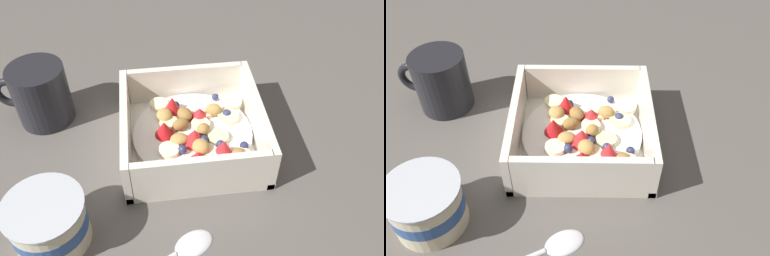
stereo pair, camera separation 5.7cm
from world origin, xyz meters
The scene contains 5 objects.
ground_plane centered at (0.00, 0.00, 0.00)m, with size 2.40×2.40×0.00m, color #56514C.
fruit_bowl centered at (-0.01, 0.00, 0.02)m, with size 0.19×0.19×0.07m.
spoon centered at (-0.18, 0.04, 0.00)m, with size 0.09×0.16×0.01m.
yogurt_cup centered at (-0.14, 0.18, 0.03)m, with size 0.09×0.09×0.07m.
coffee_mug centered at (0.07, 0.21, 0.05)m, with size 0.08×0.11×0.09m.
Camera 2 is at (-0.41, -0.00, 0.43)m, focal length 38.65 mm.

